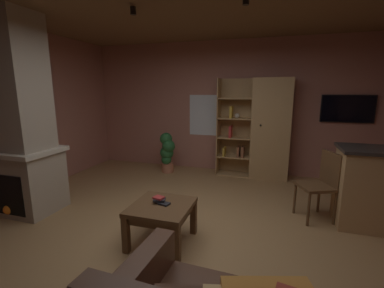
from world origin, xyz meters
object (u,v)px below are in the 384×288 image
(potted_floor_plant, at_px, (167,151))
(bookshelf_cabinet, at_px, (265,130))
(table_book_1, at_px, (159,200))
(table_book_2, at_px, (159,198))
(table_book_0, at_px, (164,204))
(dining_chair, at_px, (322,181))
(stone_fireplace, at_px, (19,127))
(coffee_table, at_px, (162,212))
(wall_mounted_tv, at_px, (347,109))

(potted_floor_plant, bearing_deg, bookshelf_cabinet, 7.69)
(table_book_1, distance_m, table_book_2, 0.03)
(table_book_0, height_order, dining_chair, dining_chair)
(stone_fireplace, bearing_deg, table_book_2, -4.10)
(table_book_0, bearing_deg, coffee_table, -155.27)
(table_book_0, xyz_separation_m, table_book_2, (-0.08, 0.04, 0.05))
(potted_floor_plant, bearing_deg, table_book_0, -68.38)
(table_book_0, relative_size, table_book_1, 0.92)
(table_book_1, bearing_deg, table_book_0, -22.48)
(dining_chair, relative_size, wall_mounted_tv, 1.02)
(bookshelf_cabinet, distance_m, dining_chair, 1.83)
(stone_fireplace, distance_m, dining_chair, 4.17)
(stone_fireplace, relative_size, potted_floor_plant, 3.20)
(stone_fireplace, distance_m, table_book_2, 2.26)
(table_book_2, distance_m, potted_floor_plant, 2.59)
(potted_floor_plant, relative_size, wall_mounted_tv, 0.94)
(bookshelf_cabinet, relative_size, potted_floor_plant, 2.30)
(dining_chair, bearing_deg, table_book_0, -147.21)
(bookshelf_cabinet, relative_size, dining_chair, 2.11)
(stone_fireplace, relative_size, coffee_table, 4.04)
(potted_floor_plant, bearing_deg, table_book_1, -69.58)
(stone_fireplace, relative_size, table_book_0, 22.52)
(table_book_0, bearing_deg, table_book_1, 157.52)
(table_book_0, distance_m, table_book_1, 0.08)
(bookshelf_cabinet, bearing_deg, table_book_2, -111.50)
(coffee_table, height_order, table_book_0, table_book_0)
(coffee_table, distance_m, table_book_1, 0.14)
(coffee_table, xyz_separation_m, potted_floor_plant, (-0.95, 2.48, 0.09))
(table_book_2, bearing_deg, stone_fireplace, 175.90)
(bookshelf_cabinet, xyz_separation_m, table_book_1, (-1.05, -2.71, -0.47))
(bookshelf_cabinet, height_order, potted_floor_plant, bookshelf_cabinet)
(dining_chair, distance_m, potted_floor_plant, 3.06)
(stone_fireplace, xyz_separation_m, table_book_0, (2.22, -0.19, -0.75))
(stone_fireplace, xyz_separation_m, bookshelf_cabinet, (3.20, 2.54, -0.26))
(stone_fireplace, distance_m, potted_floor_plant, 2.70)
(coffee_table, bearing_deg, table_book_0, 24.73)
(bookshelf_cabinet, height_order, table_book_0, bookshelf_cabinet)
(dining_chair, bearing_deg, wall_mounted_tv, 70.87)
(stone_fireplace, distance_m, bookshelf_cabinet, 4.10)
(coffee_table, distance_m, table_book_0, 0.10)
(bookshelf_cabinet, height_order, dining_chair, bookshelf_cabinet)
(dining_chair, height_order, wall_mounted_tv, wall_mounted_tv)
(stone_fireplace, xyz_separation_m, dining_chair, (4.00, 0.95, -0.69))
(bookshelf_cabinet, relative_size, coffee_table, 2.91)
(stone_fireplace, bearing_deg, wall_mounted_tv, 30.75)
(bookshelf_cabinet, bearing_deg, dining_chair, -63.30)
(table_book_0, height_order, table_book_1, table_book_1)
(bookshelf_cabinet, height_order, coffee_table, bookshelf_cabinet)
(table_book_1, height_order, wall_mounted_tv, wall_mounted_tv)
(coffee_table, height_order, table_book_2, table_book_2)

